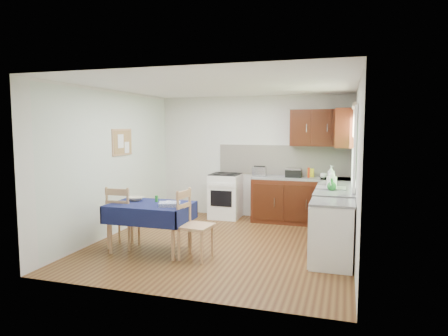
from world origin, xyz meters
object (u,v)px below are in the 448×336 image
(chair_near, at_px, (193,222))
(dish_rack, at_px, (331,187))
(chair_far, at_px, (122,215))
(dining_table, at_px, (150,210))
(kettle, at_px, (332,182))
(toaster, at_px, (260,171))
(sandwich_press, at_px, (294,173))

(chair_near, xyz_separation_m, dish_rack, (1.84, 1.28, 0.40))
(chair_far, relative_size, chair_near, 0.98)
(dining_table, bearing_deg, chair_far, -161.11)
(kettle, bearing_deg, dining_table, -156.93)
(toaster, height_order, kettle, kettle)
(toaster, height_order, dish_rack, dish_rack)
(chair_far, distance_m, dish_rack, 3.30)
(chair_near, distance_m, toaster, 2.62)
(dining_table, xyz_separation_m, toaster, (1.15, 2.41, 0.37))
(toaster, bearing_deg, sandwich_press, 8.34)
(chair_far, xyz_separation_m, dish_rack, (3.07, 1.14, 0.41))
(toaster, xyz_separation_m, kettle, (1.43, -1.31, 0.02))
(sandwich_press, height_order, dish_rack, dish_rack)
(dining_table, bearing_deg, dish_rack, 44.49)
(sandwich_press, bearing_deg, dining_table, -114.61)
(dish_rack, bearing_deg, kettle, -57.87)
(chair_near, bearing_deg, kettle, -50.56)
(toaster, distance_m, kettle, 1.94)
(kettle, bearing_deg, sandwich_press, 119.55)
(dining_table, bearing_deg, sandwich_press, 73.63)
(dish_rack, bearing_deg, dining_table, -134.43)
(chair_near, bearing_deg, chair_far, 89.25)
(sandwich_press, bearing_deg, chair_far, -121.58)
(dining_table, distance_m, toaster, 2.70)
(dining_table, height_order, sandwich_press, sandwich_press)
(chair_far, bearing_deg, dish_rack, -163.39)
(dining_table, distance_m, kettle, 2.83)
(chair_far, height_order, toaster, toaster)
(dining_table, distance_m, chair_far, 0.51)
(chair_near, height_order, sandwich_press, sandwich_press)
(dining_table, height_order, dish_rack, dish_rack)
(toaster, xyz_separation_m, sandwich_press, (0.67, 0.03, -0.01))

